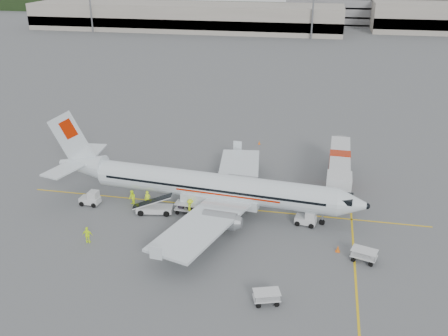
# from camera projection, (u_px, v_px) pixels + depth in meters

# --- Properties ---
(ground) EXTENTS (360.00, 360.00, 0.00)m
(ground) POSITION_uv_depth(u_px,v_px,m) (220.00, 207.00, 54.53)
(ground) COLOR #56595B
(stripe_lead) EXTENTS (44.00, 0.20, 0.01)m
(stripe_lead) POSITION_uv_depth(u_px,v_px,m) (220.00, 207.00, 54.53)
(stripe_lead) COLOR yellow
(stripe_lead) RESTS_ON ground
(stripe_cross) EXTENTS (0.20, 20.00, 0.01)m
(stripe_cross) POSITION_uv_depth(u_px,v_px,m) (354.00, 262.00, 44.79)
(stripe_cross) COLOR yellow
(stripe_cross) RESTS_ON ground
(terminal_west) EXTENTS (110.00, 22.00, 9.00)m
(terminal_west) POSITION_uv_depth(u_px,v_px,m) (185.00, 17.00, 176.91)
(terminal_west) COLOR gray
(terminal_west) RESTS_ON ground
(parking_garage) EXTENTS (62.00, 24.00, 14.00)m
(parking_garage) POSITION_uv_depth(u_px,v_px,m) (369.00, 5.00, 191.06)
(parking_garage) COLOR slate
(parking_garage) RESTS_ON ground
(treeline) EXTENTS (300.00, 3.00, 6.00)m
(treeline) POSITION_uv_depth(u_px,v_px,m) (305.00, 10.00, 210.69)
(treeline) COLOR black
(treeline) RESTS_ON ground
(mast_center) EXTENTS (3.20, 1.20, 22.00)m
(mast_center) POSITION_uv_depth(u_px,v_px,m) (313.00, 3.00, 155.34)
(mast_center) COLOR slate
(mast_center) RESTS_ON ground
(aircraft) EXTENTS (36.51, 29.79, 9.45)m
(aircraft) POSITION_uv_depth(u_px,v_px,m) (214.00, 170.00, 52.12)
(aircraft) COLOR silver
(aircraft) RESTS_ON ground
(jet_bridge) EXTENTS (3.35, 15.96, 4.17)m
(jet_bridge) POSITION_uv_depth(u_px,v_px,m) (339.00, 170.00, 58.71)
(jet_bridge) COLOR silver
(jet_bridge) RESTS_ON ground
(belt_loader) EXTENTS (5.27, 2.64, 2.73)m
(belt_loader) POSITION_uv_depth(u_px,v_px,m) (154.00, 201.00, 52.77)
(belt_loader) COLOR silver
(belt_loader) RESTS_ON ground
(tug_fore) EXTENTS (2.27, 1.52, 1.63)m
(tug_fore) POSITION_uv_depth(u_px,v_px,m) (306.00, 217.00, 50.71)
(tug_fore) COLOR silver
(tug_fore) RESTS_ON ground
(tug_mid) EXTENTS (2.25, 1.94, 1.51)m
(tug_mid) POSITION_uv_depth(u_px,v_px,m) (174.00, 238.00, 47.11)
(tug_mid) COLOR silver
(tug_mid) RESTS_ON ground
(tug_aft) EXTENTS (2.18, 1.32, 1.64)m
(tug_aft) POSITION_uv_depth(u_px,v_px,m) (90.00, 198.00, 54.76)
(tug_aft) COLOR silver
(tug_aft) RESTS_ON ground
(cart_loaded_a) EXTENTS (2.44, 1.54, 1.23)m
(cart_loaded_a) POSITION_uv_depth(u_px,v_px,m) (196.00, 209.00, 52.89)
(cart_loaded_a) COLOR silver
(cart_loaded_a) RESTS_ON ground
(cart_loaded_b) EXTENTS (2.39, 1.52, 1.20)m
(cart_loaded_b) POSITION_uv_depth(u_px,v_px,m) (186.00, 208.00, 53.05)
(cart_loaded_b) COLOR silver
(cart_loaded_b) RESTS_ON ground
(cart_empty_a) EXTENTS (2.39, 1.84, 1.10)m
(cart_empty_a) POSITION_uv_depth(u_px,v_px,m) (267.00, 297.00, 39.41)
(cart_empty_a) COLOR silver
(cart_empty_a) RESTS_ON ground
(cart_empty_b) EXTENTS (2.54, 1.93, 1.17)m
(cart_empty_b) POSITION_uv_depth(u_px,v_px,m) (364.00, 255.00, 44.79)
(cart_empty_b) COLOR silver
(cart_empty_b) RESTS_ON ground
(cone_nose) EXTENTS (0.41, 0.41, 0.67)m
(cone_nose) POSITION_uv_depth(u_px,v_px,m) (338.00, 248.00, 46.29)
(cone_nose) COLOR orange
(cone_nose) RESTS_ON ground
(cone_port) EXTENTS (0.34, 0.34, 0.56)m
(cone_port) POSITION_uv_depth(u_px,v_px,m) (259.00, 142.00, 72.21)
(cone_port) COLOR orange
(cone_port) RESTS_ON ground
(cone_stbd) EXTENTS (0.39, 0.39, 0.64)m
(cone_stbd) POSITION_uv_depth(u_px,v_px,m) (161.00, 251.00, 45.94)
(cone_stbd) COLOR orange
(cone_stbd) RESTS_ON ground
(crew_a) EXTENTS (0.73, 0.53, 1.86)m
(crew_a) POSITION_uv_depth(u_px,v_px,m) (148.00, 199.00, 54.23)
(crew_a) COLOR #CAEB16
(crew_a) RESTS_ON ground
(crew_b) EXTENTS (1.07, 1.09, 1.77)m
(crew_b) POSITION_uv_depth(u_px,v_px,m) (132.00, 198.00, 54.57)
(crew_b) COLOR #CAEB16
(crew_b) RESTS_ON ground
(crew_c) EXTENTS (1.10, 1.41, 1.93)m
(crew_c) POSITION_uv_depth(u_px,v_px,m) (190.00, 208.00, 52.34)
(crew_c) COLOR #CAEB16
(crew_c) RESTS_ON ground
(crew_d) EXTENTS (1.02, 0.49, 1.70)m
(crew_d) POSITION_uv_depth(u_px,v_px,m) (88.00, 235.00, 47.50)
(crew_d) COLOR #CAEB16
(crew_d) RESTS_ON ground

